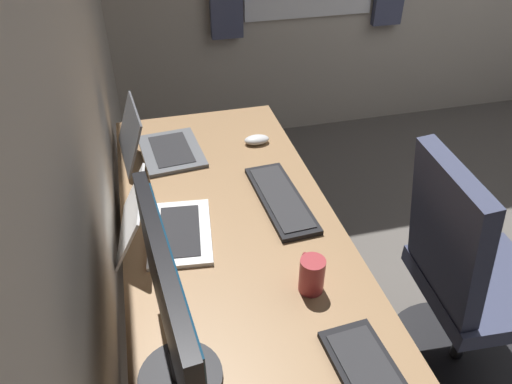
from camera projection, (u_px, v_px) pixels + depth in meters
wall_back at (50, 90)px, 1.10m from camera, size 4.47×0.10×2.60m
desk at (241, 268)px, 1.53m from camera, size 1.90×0.71×0.73m
drawer_pedestal at (217, 265)px, 1.98m from camera, size 0.40×0.51×0.69m
monitor_primary at (171, 310)px, 1.00m from camera, size 0.53×0.20×0.42m
laptop_leftmost at (155, 144)px, 1.91m from camera, size 0.34×0.33×0.22m
laptop_left at (161, 225)px, 1.52m from camera, size 0.34×0.32×0.18m
keyboard_main at (281, 199)px, 1.69m from camera, size 0.43×0.16×0.02m
mouse_main at (257, 140)px, 2.01m from camera, size 0.06×0.10×0.03m
coffee_mug at (311, 274)px, 1.34m from camera, size 0.11×0.07×0.11m
office_chair at (464, 290)px, 1.73m from camera, size 0.56×0.57×0.97m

